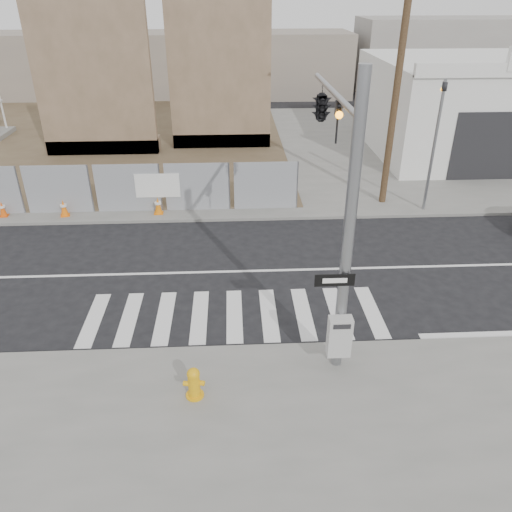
{
  "coord_description": "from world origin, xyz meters",
  "views": [
    {
      "loc": [
        0.03,
        -14.3,
        8.38
      ],
      "look_at": [
        0.67,
        -1.52,
        1.4
      ],
      "focal_mm": 35.0,
      "sensor_mm": 36.0,
      "label": 1
    }
  ],
  "objects_px": {
    "signal_pole": "(329,147)",
    "traffic_cone_d": "(158,206)",
    "fire_hydrant": "(194,383)",
    "traffic_cone_b": "(2,209)",
    "auto_shop": "(485,106)",
    "traffic_cone_c": "(64,208)"
  },
  "relations": [
    {
      "from": "auto_shop",
      "to": "traffic_cone_d",
      "type": "xyz_separation_m",
      "value": [
        -17.01,
        -8.28,
        -2.07
      ]
    },
    {
      "from": "traffic_cone_d",
      "to": "signal_pole",
      "type": "bearing_deg",
      "value": -50.7
    },
    {
      "from": "traffic_cone_b",
      "to": "traffic_cone_d",
      "type": "height_order",
      "value": "traffic_cone_d"
    },
    {
      "from": "fire_hydrant",
      "to": "traffic_cone_b",
      "type": "distance_m",
      "value": 13.38
    },
    {
      "from": "traffic_cone_c",
      "to": "signal_pole",
      "type": "bearing_deg",
      "value": -35.76
    },
    {
      "from": "signal_pole",
      "to": "traffic_cone_c",
      "type": "height_order",
      "value": "signal_pole"
    },
    {
      "from": "signal_pole",
      "to": "traffic_cone_c",
      "type": "relative_size",
      "value": 10.12
    },
    {
      "from": "signal_pole",
      "to": "fire_hydrant",
      "type": "height_order",
      "value": "signal_pole"
    },
    {
      "from": "traffic_cone_c",
      "to": "traffic_cone_d",
      "type": "relative_size",
      "value": 0.98
    },
    {
      "from": "traffic_cone_b",
      "to": "traffic_cone_d",
      "type": "xyz_separation_m",
      "value": [
        6.24,
        -0.03,
        0.03
      ]
    },
    {
      "from": "fire_hydrant",
      "to": "traffic_cone_d",
      "type": "height_order",
      "value": "fire_hydrant"
    },
    {
      "from": "signal_pole",
      "to": "auto_shop",
      "type": "relative_size",
      "value": 0.58
    },
    {
      "from": "signal_pole",
      "to": "fire_hydrant",
      "type": "relative_size",
      "value": 8.85
    },
    {
      "from": "traffic_cone_d",
      "to": "fire_hydrant",
      "type": "bearing_deg",
      "value": -78.78
    },
    {
      "from": "traffic_cone_d",
      "to": "traffic_cone_b",
      "type": "bearing_deg",
      "value": 179.69
    },
    {
      "from": "auto_shop",
      "to": "fire_hydrant",
      "type": "xyz_separation_m",
      "value": [
        -14.94,
        -18.74,
        -2.02
      ]
    },
    {
      "from": "traffic_cone_d",
      "to": "traffic_cone_c",
      "type": "bearing_deg",
      "value": -179.36
    },
    {
      "from": "signal_pole",
      "to": "fire_hydrant",
      "type": "bearing_deg",
      "value": -132.66
    },
    {
      "from": "auto_shop",
      "to": "traffic_cone_b",
      "type": "relative_size",
      "value": 18.73
    },
    {
      "from": "signal_pole",
      "to": "traffic_cone_d",
      "type": "distance_m",
      "value": 9.71
    },
    {
      "from": "traffic_cone_c",
      "to": "traffic_cone_d",
      "type": "height_order",
      "value": "traffic_cone_d"
    },
    {
      "from": "signal_pole",
      "to": "traffic_cone_c",
      "type": "bearing_deg",
      "value": 144.24
    }
  ]
}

